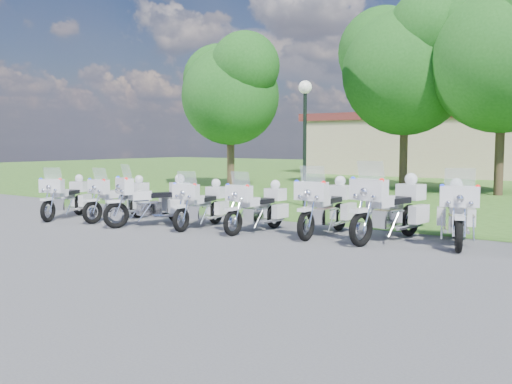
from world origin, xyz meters
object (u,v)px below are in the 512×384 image
Objects in this scene: motorcycle_0 at (67,196)px; motorcycle_3 at (202,203)px; motorcycle_1 at (120,198)px; motorcycle_4 at (258,206)px; motorcycle_6 at (391,207)px; motorcycle_7 at (457,212)px; motorcycle_5 at (326,206)px; lamp_post at (305,112)px; motorcycle_2 at (154,200)px.

motorcycle_0 is 4.43m from motorcycle_3.
motorcycle_1 is 1.02× the size of motorcycle_3.
motorcycle_4 is at bearing -176.82° from motorcycle_3.
motorcycle_6 reaches higher than motorcycle_1.
motorcycle_7 reaches higher than motorcycle_1.
motorcycle_0 is 0.88× the size of motorcycle_7.
motorcycle_0 is at bearing -6.29° from motorcycle_7.
motorcycle_5 is 1.52m from motorcycle_6.
lamp_post is at bearing -110.40° from motorcycle_1.
lamp_post is at bearing -57.22° from motorcycle_5.
motorcycle_7 reaches higher than motorcycle_0.
motorcycle_5 is 0.93× the size of motorcycle_6.
motorcycle_6 is at bearing -177.20° from motorcycle_5.
lamp_post is (-0.29, 5.58, 2.55)m from motorcycle_3.
motorcycle_6 reaches higher than motorcycle_4.
motorcycle_2 reaches higher than motorcycle_1.
motorcycle_5 reaches higher than motorcycle_3.
motorcycle_0 is 3.13m from motorcycle_2.
motorcycle_6 is 0.63× the size of lamp_post.
motorcycle_2 is at bearing 165.47° from motorcycle_0.
lamp_post reaches higher than motorcycle_0.
motorcycle_5 is at bearing 15.98° from motorcycle_6.
motorcycle_2 is at bearing 13.38° from motorcycle_5.
motorcycle_6 reaches higher than motorcycle_0.
motorcycle_0 is 0.85× the size of motorcycle_5.
motorcycle_5 is (5.87, 1.10, 0.07)m from motorcycle_1.
motorcycle_1 is 4.31m from motorcycle_4.
motorcycle_2 reaches higher than motorcycle_3.
motorcycle_6 is at bearing 169.75° from motorcycle_0.
lamp_post reaches higher than motorcycle_6.
motorcycle_3 is at bearing 11.34° from motorcycle_5.
motorcycle_6 is at bearing -164.55° from motorcycle_4.
motorcycle_1 is 0.84× the size of motorcycle_6.
motorcycle_2 is at bearing -98.85° from lamp_post.
motorcycle_3 is 6.12m from motorcycle_7.
motorcycle_5 reaches higher than motorcycle_1.
motorcycle_3 is at bearing -86.97° from lamp_post.
motorcycle_6 is at bearing -168.28° from motorcycle_1.
motorcycle_4 is 0.53× the size of lamp_post.
lamp_post is at bearing -75.92° from motorcycle_2.
motorcycle_7 is at bearing -174.89° from motorcycle_3.
motorcycle_1 is 7.49m from motorcycle_6.
motorcycle_7 is at bearing -172.03° from motorcycle_5.
motorcycle_4 is at bearing 22.18° from motorcycle_6.
motorcycle_6 is (8.99, 1.82, 0.13)m from motorcycle_0.
motorcycle_7 is (8.70, 1.65, 0.07)m from motorcycle_1.
motorcycle_6 is (4.65, 0.95, 0.13)m from motorcycle_3.
motorcycle_4 is (5.88, 1.16, 0.00)m from motorcycle_0.
motorcycle_5 is (4.37, 1.28, 0.01)m from motorcycle_2.
lamp_post reaches higher than motorcycle_1.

